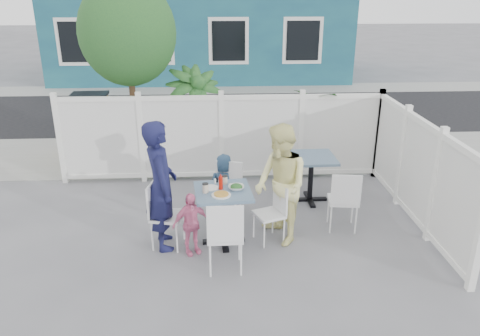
{
  "coord_description": "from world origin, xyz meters",
  "views": [
    {
      "loc": [
        -0.0,
        -5.74,
        3.41
      ],
      "look_at": [
        0.33,
        0.48,
        0.97
      ],
      "focal_mm": 35.0,
      "sensor_mm": 36.0,
      "label": 1
    }
  ],
  "objects_px": {
    "chair_left": "(161,210)",
    "boy": "(224,185)",
    "chair_back": "(228,187)",
    "utility_cabinet": "(93,125)",
    "toddler": "(191,224)",
    "chair_near": "(225,232)",
    "woman": "(281,185)",
    "main_table": "(223,202)",
    "man": "(161,186)",
    "spare_table": "(311,167)",
    "chair_right": "(274,208)"
  },
  "relations": [
    {
      "from": "chair_left",
      "to": "boy",
      "type": "height_order",
      "value": "boy"
    },
    {
      "from": "woman",
      "to": "man",
      "type": "bearing_deg",
      "value": -108.16
    },
    {
      "from": "chair_right",
      "to": "main_table",
      "type": "bearing_deg",
      "value": 71.93
    },
    {
      "from": "woman",
      "to": "toddler",
      "type": "bearing_deg",
      "value": -96.93
    },
    {
      "from": "chair_back",
      "to": "man",
      "type": "bearing_deg",
      "value": 54.96
    },
    {
      "from": "chair_back",
      "to": "chair_near",
      "type": "height_order",
      "value": "chair_near"
    },
    {
      "from": "utility_cabinet",
      "to": "toddler",
      "type": "relative_size",
      "value": 1.42
    },
    {
      "from": "chair_near",
      "to": "toddler",
      "type": "distance_m",
      "value": 0.67
    },
    {
      "from": "chair_near",
      "to": "toddler",
      "type": "bearing_deg",
      "value": 132.05
    },
    {
      "from": "boy",
      "to": "spare_table",
      "type": "bearing_deg",
      "value": -175.76
    },
    {
      "from": "man",
      "to": "boy",
      "type": "relative_size",
      "value": 1.82
    },
    {
      "from": "main_table",
      "to": "boy",
      "type": "distance_m",
      "value": 0.9
    },
    {
      "from": "woman",
      "to": "boy",
      "type": "distance_m",
      "value": 1.2
    },
    {
      "from": "utility_cabinet",
      "to": "main_table",
      "type": "bearing_deg",
      "value": -57.52
    },
    {
      "from": "chair_right",
      "to": "toddler",
      "type": "relative_size",
      "value": 0.96
    },
    {
      "from": "chair_back",
      "to": "woman",
      "type": "height_order",
      "value": "woman"
    },
    {
      "from": "chair_left",
      "to": "chair_back",
      "type": "height_order",
      "value": "chair_left"
    },
    {
      "from": "toddler",
      "to": "spare_table",
      "type": "bearing_deg",
      "value": 13.12
    },
    {
      "from": "main_table",
      "to": "chair_left",
      "type": "bearing_deg",
      "value": -178.18
    },
    {
      "from": "man",
      "to": "woman",
      "type": "relative_size",
      "value": 1.06
    },
    {
      "from": "utility_cabinet",
      "to": "chair_right",
      "type": "bearing_deg",
      "value": -50.76
    },
    {
      "from": "chair_left",
      "to": "boy",
      "type": "relative_size",
      "value": 0.95
    },
    {
      "from": "spare_table",
      "to": "chair_left",
      "type": "relative_size",
      "value": 0.85
    },
    {
      "from": "chair_right",
      "to": "woman",
      "type": "relative_size",
      "value": 0.5
    },
    {
      "from": "utility_cabinet",
      "to": "spare_table",
      "type": "distance_m",
      "value": 4.93
    },
    {
      "from": "chair_back",
      "to": "boy",
      "type": "xyz_separation_m",
      "value": [
        -0.05,
        0.17,
        -0.03
      ]
    },
    {
      "from": "boy",
      "to": "utility_cabinet",
      "type": "bearing_deg",
      "value": -59.13
    },
    {
      "from": "utility_cabinet",
      "to": "woman",
      "type": "bearing_deg",
      "value": -50.13
    },
    {
      "from": "chair_near",
      "to": "boy",
      "type": "bearing_deg",
      "value": 88.38
    },
    {
      "from": "chair_back",
      "to": "toddler",
      "type": "distance_m",
      "value": 1.12
    },
    {
      "from": "main_table",
      "to": "toddler",
      "type": "relative_size",
      "value": 0.94
    },
    {
      "from": "utility_cabinet",
      "to": "woman",
      "type": "distance_m",
      "value": 5.23
    },
    {
      "from": "main_table",
      "to": "woman",
      "type": "xyz_separation_m",
      "value": [
        0.8,
        0.03,
        0.23
      ]
    },
    {
      "from": "utility_cabinet",
      "to": "chair_left",
      "type": "height_order",
      "value": "utility_cabinet"
    },
    {
      "from": "chair_right",
      "to": "spare_table",
      "type": "bearing_deg",
      "value": -53.04
    },
    {
      "from": "chair_left",
      "to": "man",
      "type": "relative_size",
      "value": 0.52
    },
    {
      "from": "man",
      "to": "utility_cabinet",
      "type": "bearing_deg",
      "value": 12.68
    },
    {
      "from": "woman",
      "to": "chair_left",
      "type": "bearing_deg",
      "value": -108.14
    },
    {
      "from": "main_table",
      "to": "man",
      "type": "bearing_deg",
      "value": -178.21
    },
    {
      "from": "main_table",
      "to": "boy",
      "type": "height_order",
      "value": "boy"
    },
    {
      "from": "chair_near",
      "to": "chair_right",
      "type": "bearing_deg",
      "value": 47.61
    },
    {
      "from": "spare_table",
      "to": "chair_back",
      "type": "height_order",
      "value": "chair_back"
    },
    {
      "from": "spare_table",
      "to": "chair_back",
      "type": "xyz_separation_m",
      "value": [
        -1.4,
        -0.57,
        -0.09
      ]
    },
    {
      "from": "chair_right",
      "to": "chair_back",
      "type": "relative_size",
      "value": 0.93
    },
    {
      "from": "spare_table",
      "to": "woman",
      "type": "bearing_deg",
      "value": -118.51
    },
    {
      "from": "main_table",
      "to": "spare_table",
      "type": "relative_size",
      "value": 1.04
    },
    {
      "from": "man",
      "to": "chair_right",
      "type": "bearing_deg",
      "value": -100.15
    },
    {
      "from": "spare_table",
      "to": "chair_near",
      "type": "relative_size",
      "value": 0.81
    },
    {
      "from": "spare_table",
      "to": "boy",
      "type": "relative_size",
      "value": 0.8
    },
    {
      "from": "spare_table",
      "to": "chair_right",
      "type": "distance_m",
      "value": 1.48
    }
  ]
}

